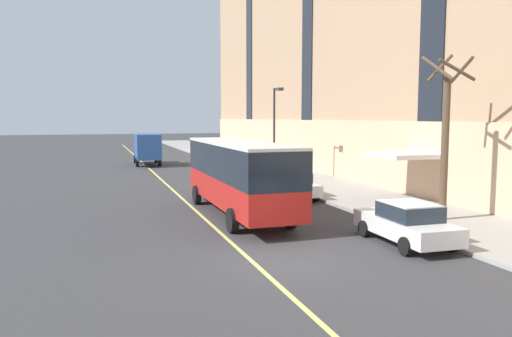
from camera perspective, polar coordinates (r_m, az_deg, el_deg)
ground_plane at (r=16.42m, az=2.22°, el=-10.48°), size 260.00×260.00×0.00m
sidewalk at (r=23.49m, az=21.15°, el=-5.69°), size 5.70×160.00×0.15m
city_bus at (r=23.34m, az=-1.96°, el=-0.50°), size 2.85×10.93×3.49m
parked_car_darkgray_0 at (r=42.45m, az=-3.34°, el=0.66°), size 2.02×4.36×1.56m
parked_car_green_1 at (r=36.53m, az=-1.06°, el=-0.17°), size 2.00×4.63×1.56m
parked_car_white_3 at (r=28.72m, az=4.02°, el=-1.83°), size 2.04×4.78×1.56m
parked_car_white_5 at (r=19.09m, az=16.82°, el=-5.98°), size 2.11×4.56×1.56m
box_truck at (r=49.40m, az=-12.32°, el=2.36°), size 2.49×6.61×3.05m
street_tree_mid_block at (r=23.09m, az=20.84°, el=3.66°), size 1.80×1.70×7.24m
street_lamp at (r=35.81m, az=2.23°, el=5.19°), size 0.36×1.48×6.57m
lane_centerline at (r=18.96m, az=-3.09°, el=-8.24°), size 0.16×140.00×0.01m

